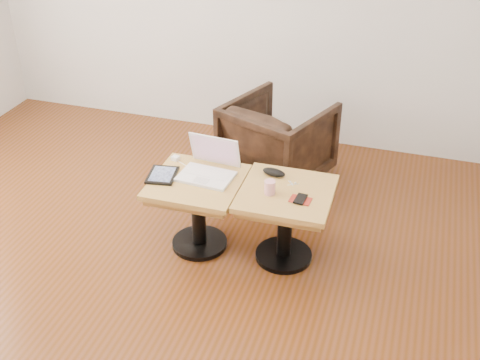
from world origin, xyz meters
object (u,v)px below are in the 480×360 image
(laptop, at_px, (209,168))
(striped_cup, at_px, (270,187))
(side_table_right, at_px, (286,208))
(armchair, at_px, (278,141))
(side_table_left, at_px, (198,197))

(laptop, height_order, striped_cup, laptop)
(side_table_right, distance_m, striped_cup, 0.20)
(striped_cup, bearing_deg, side_table_right, 32.72)
(laptop, xyz_separation_m, armchair, (0.22, 0.90, -0.23))
(side_table_left, bearing_deg, laptop, 59.66)
(side_table_right, distance_m, armchair, 0.99)
(side_table_right, xyz_separation_m, armchair, (-0.29, 0.94, -0.06))
(side_table_right, relative_size, striped_cup, 6.59)
(side_table_right, height_order, armchair, armchair)
(striped_cup, bearing_deg, laptop, 166.53)
(laptop, relative_size, armchair, 0.50)
(armchair, bearing_deg, side_table_left, 95.98)
(side_table_right, bearing_deg, side_table_left, -176.69)
(side_table_left, height_order, armchair, armchair)
(side_table_right, bearing_deg, armchair, 106.19)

